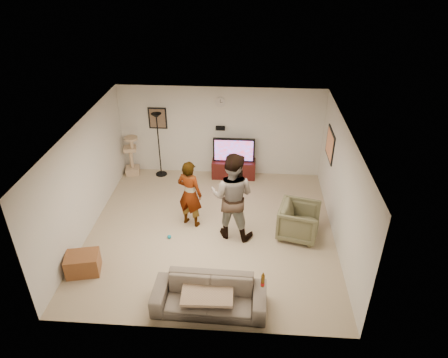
# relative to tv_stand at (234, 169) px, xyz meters

# --- Properties ---
(floor) EXTENTS (5.50, 5.50, 0.02)m
(floor) POSITION_rel_tv_stand_xyz_m (-0.38, -2.50, -0.26)
(floor) COLOR tan
(floor) RESTS_ON ground
(ceiling) EXTENTS (5.50, 5.50, 0.02)m
(ceiling) POSITION_rel_tv_stand_xyz_m (-0.38, -2.50, 2.26)
(ceiling) COLOR silver
(ceiling) RESTS_ON wall_back
(wall_back) EXTENTS (5.50, 0.04, 2.50)m
(wall_back) POSITION_rel_tv_stand_xyz_m (-0.38, 0.25, 1.00)
(wall_back) COLOR silver
(wall_back) RESTS_ON floor
(wall_front) EXTENTS (5.50, 0.04, 2.50)m
(wall_front) POSITION_rel_tv_stand_xyz_m (-0.38, -5.25, 1.00)
(wall_front) COLOR silver
(wall_front) RESTS_ON floor
(wall_left) EXTENTS (0.04, 5.50, 2.50)m
(wall_left) POSITION_rel_tv_stand_xyz_m (-3.13, -2.50, 1.00)
(wall_left) COLOR silver
(wall_left) RESTS_ON floor
(wall_right) EXTENTS (0.04, 5.50, 2.50)m
(wall_right) POSITION_rel_tv_stand_xyz_m (2.37, -2.50, 1.00)
(wall_right) COLOR silver
(wall_right) RESTS_ON floor
(wall_clock) EXTENTS (0.26, 0.04, 0.26)m
(wall_clock) POSITION_rel_tv_stand_xyz_m (-0.38, 0.22, 1.85)
(wall_clock) COLOR silver
(wall_clock) RESTS_ON wall_back
(wall_speaker) EXTENTS (0.25, 0.10, 0.10)m
(wall_speaker) POSITION_rel_tv_stand_xyz_m (-0.38, 0.19, 1.13)
(wall_speaker) COLOR black
(wall_speaker) RESTS_ON wall_back
(picture_back) EXTENTS (0.42, 0.03, 0.52)m
(picture_back) POSITION_rel_tv_stand_xyz_m (-2.08, 0.23, 1.35)
(picture_back) COLOR brown
(picture_back) RESTS_ON wall_back
(picture_right) EXTENTS (0.03, 0.78, 0.62)m
(picture_right) POSITION_rel_tv_stand_xyz_m (2.35, -0.90, 1.25)
(picture_right) COLOR #FA9261
(picture_right) RESTS_ON wall_right
(tv_stand) EXTENTS (1.19, 0.45, 0.50)m
(tv_stand) POSITION_rel_tv_stand_xyz_m (0.00, 0.00, 0.00)
(tv_stand) COLOR #330E0B
(tv_stand) RESTS_ON floor
(console_box) EXTENTS (0.40, 0.30, 0.07)m
(console_box) POSITION_rel_tv_stand_xyz_m (0.02, -0.40, -0.21)
(console_box) COLOR silver
(console_box) RESTS_ON floor
(tv) EXTENTS (1.13, 0.08, 0.67)m
(tv) POSITION_rel_tv_stand_xyz_m (0.00, 0.00, 0.58)
(tv) COLOR black
(tv) RESTS_ON tv_stand
(tv_screen) EXTENTS (1.04, 0.01, 0.59)m
(tv_screen) POSITION_rel_tv_stand_xyz_m (0.00, -0.04, 0.58)
(tv_screen) COLOR #4C5ED1
(tv_screen) RESTS_ON tv
(floor_lamp) EXTENTS (0.32, 0.32, 1.82)m
(floor_lamp) POSITION_rel_tv_stand_xyz_m (-2.05, -0.02, 0.66)
(floor_lamp) COLOR black
(floor_lamp) RESTS_ON floor
(cat_tree) EXTENTS (0.44, 0.44, 1.16)m
(cat_tree) POSITION_rel_tv_stand_xyz_m (-2.87, -0.03, 0.33)
(cat_tree) COLOR tan
(cat_tree) RESTS_ON floor
(person_left) EXTENTS (0.70, 0.58, 1.63)m
(person_left) POSITION_rel_tv_stand_xyz_m (-0.88, -2.27, 0.57)
(person_left) COLOR #9F9F9F
(person_left) RESTS_ON floor
(person_right) EXTENTS (1.12, 0.96, 2.01)m
(person_right) POSITION_rel_tv_stand_xyz_m (0.09, -2.59, 0.76)
(person_right) COLOR #35509E
(person_right) RESTS_ON floor
(sofa) EXTENTS (2.03, 0.83, 0.59)m
(sofa) POSITION_rel_tv_stand_xyz_m (-0.19, -4.76, 0.04)
(sofa) COLOR #62574D
(sofa) RESTS_ON floor
(throw_blanket) EXTENTS (0.93, 0.74, 0.06)m
(throw_blanket) POSITION_rel_tv_stand_xyz_m (-0.22, -4.76, 0.15)
(throw_blanket) COLOR tan
(throw_blanket) RESTS_ON sofa
(beer_bottle) EXTENTS (0.06, 0.06, 0.25)m
(beer_bottle) POSITION_rel_tv_stand_xyz_m (0.73, -4.76, 0.46)
(beer_bottle) COLOR #5D390B
(beer_bottle) RESTS_ON sofa
(armchair) EXTENTS (1.04, 1.02, 0.78)m
(armchair) POSITION_rel_tv_stand_xyz_m (1.57, -2.55, 0.14)
(armchair) COLOR brown
(armchair) RESTS_ON floor
(side_table) EXTENTS (0.72, 0.60, 0.42)m
(side_table) POSITION_rel_tv_stand_xyz_m (-2.78, -4.02, -0.04)
(side_table) COLOR brown
(side_table) RESTS_ON floor
(toy_ball) EXTENTS (0.09, 0.09, 0.09)m
(toy_ball) POSITION_rel_tv_stand_xyz_m (-1.29, -2.86, -0.21)
(toy_ball) COLOR #0F86A3
(toy_ball) RESTS_ON floor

